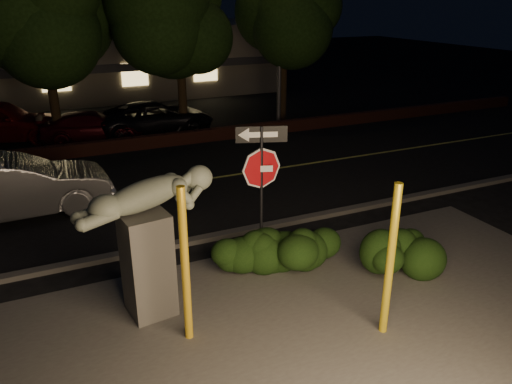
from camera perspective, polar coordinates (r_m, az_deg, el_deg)
ground at (r=18.64m, az=-13.02°, el=3.65°), size 90.00×90.00×0.00m
patio at (r=9.17m, az=2.47°, el=-15.69°), size 14.00×6.00×0.02m
road at (r=15.86m, az=-10.70°, el=0.68°), size 80.00×8.00×0.01m
lane_marking at (r=15.86m, az=-10.70°, el=0.73°), size 80.00×0.12×0.00m
curb at (r=12.21m, az=-5.86°, el=-5.31°), size 80.00×0.25×0.12m
brick_wall at (r=19.80m, az=-13.89°, el=5.37°), size 40.00×0.35×0.50m
parking_lot at (r=25.32m, az=-16.46°, el=8.01°), size 40.00×12.00×0.01m
building at (r=32.83m, az=-19.12°, el=14.20°), size 22.00×10.20×4.00m
yellow_pole_left at (r=8.35m, az=-8.10°, el=-8.43°), size 0.14×0.14×2.82m
yellow_pole_right at (r=8.71m, az=15.08°, el=-7.69°), size 0.14×0.14×2.81m
signpost at (r=10.32m, az=0.62°, el=2.66°), size 1.01×0.37×3.11m
sculpture at (r=9.05m, az=-12.32°, el=-4.41°), size 2.54×0.98×2.71m
hedge_center at (r=10.59m, az=0.06°, el=-6.78°), size 2.18×1.32×1.06m
hedge_right at (r=10.86m, az=5.00°, el=-5.58°), size 2.09×1.51×1.23m
hedge_far_right at (r=11.05m, az=16.28°, el=-6.22°), size 1.91×1.59×1.13m
silver_sedan at (r=14.66m, az=-25.98°, el=0.47°), size 5.07×1.96×1.65m
parked_car_darkred at (r=21.37m, az=-18.16°, el=7.09°), size 4.36×2.21×1.21m
parked_car_dark at (r=21.96m, az=-11.41°, el=8.32°), size 4.98×2.37×1.37m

